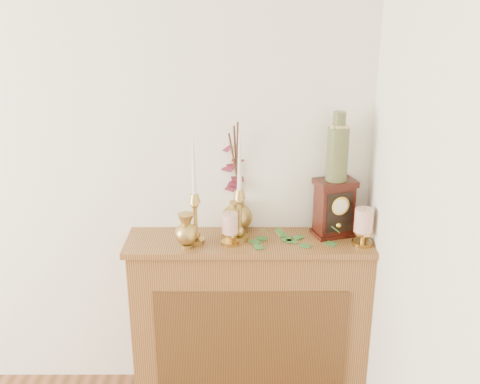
{
  "coord_description": "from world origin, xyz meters",
  "views": [
    {
      "loc": [
        1.34,
        -0.44,
        2.1
      ],
      "look_at": [
        1.35,
        2.05,
        1.2
      ],
      "focal_mm": 42.0,
      "sensor_mm": 36.0,
      "label": 1
    }
  ],
  "objects_px": {
    "candlestick_left": "(195,210)",
    "ginger_jar": "(234,180)",
    "bud_vase": "(186,231)",
    "mantel_clock": "(334,208)",
    "ceramic_vase": "(338,150)",
    "candlestick_center": "(240,206)"
  },
  "relations": [
    {
      "from": "bud_vase",
      "to": "ginger_jar",
      "type": "height_order",
      "value": "ginger_jar"
    },
    {
      "from": "candlestick_left",
      "to": "ceramic_vase",
      "type": "xyz_separation_m",
      "value": [
        0.69,
        0.1,
        0.27
      ]
    },
    {
      "from": "bud_vase",
      "to": "ceramic_vase",
      "type": "relative_size",
      "value": 0.52
    },
    {
      "from": "candlestick_left",
      "to": "bud_vase",
      "type": "xyz_separation_m",
      "value": [
        -0.04,
        -0.06,
        -0.08
      ]
    },
    {
      "from": "mantel_clock",
      "to": "candlestick_left",
      "type": "bearing_deg",
      "value": 170.73
    },
    {
      "from": "candlestick_left",
      "to": "ginger_jar",
      "type": "relative_size",
      "value": 0.89
    },
    {
      "from": "candlestick_left",
      "to": "ginger_jar",
      "type": "xyz_separation_m",
      "value": [
        0.19,
        0.19,
        0.09
      ]
    },
    {
      "from": "bud_vase",
      "to": "mantel_clock",
      "type": "height_order",
      "value": "mantel_clock"
    },
    {
      "from": "candlestick_center",
      "to": "ceramic_vase",
      "type": "height_order",
      "value": "ceramic_vase"
    },
    {
      "from": "candlestick_left",
      "to": "ceramic_vase",
      "type": "height_order",
      "value": "ceramic_vase"
    },
    {
      "from": "bud_vase",
      "to": "ginger_jar",
      "type": "bearing_deg",
      "value": 47.63
    },
    {
      "from": "candlestick_center",
      "to": "bud_vase",
      "type": "height_order",
      "value": "candlestick_center"
    },
    {
      "from": "candlestick_center",
      "to": "ceramic_vase",
      "type": "relative_size",
      "value": 1.6
    },
    {
      "from": "candlestick_left",
      "to": "bud_vase",
      "type": "bearing_deg",
      "value": -123.21
    },
    {
      "from": "candlestick_center",
      "to": "mantel_clock",
      "type": "bearing_deg",
      "value": 7.24
    },
    {
      "from": "mantel_clock",
      "to": "ginger_jar",
      "type": "bearing_deg",
      "value": 152.08
    },
    {
      "from": "mantel_clock",
      "to": "ceramic_vase",
      "type": "distance_m",
      "value": 0.3
    },
    {
      "from": "candlestick_center",
      "to": "ginger_jar",
      "type": "xyz_separation_m",
      "value": [
        -0.03,
        0.15,
        0.08
      ]
    },
    {
      "from": "ginger_jar",
      "to": "ceramic_vase",
      "type": "distance_m",
      "value": 0.54
    },
    {
      "from": "candlestick_left",
      "to": "ginger_jar",
      "type": "bearing_deg",
      "value": 45.19
    },
    {
      "from": "candlestick_left",
      "to": "candlestick_center",
      "type": "height_order",
      "value": "candlestick_center"
    },
    {
      "from": "candlestick_center",
      "to": "mantel_clock",
      "type": "height_order",
      "value": "candlestick_center"
    }
  ]
}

